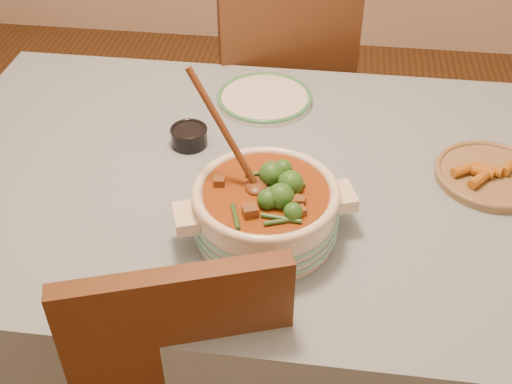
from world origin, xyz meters
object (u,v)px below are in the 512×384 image
at_px(white_plate, 265,98).
at_px(stew_casserole, 265,206).
at_px(chair_far, 279,90).
at_px(fried_plate, 490,173).
at_px(dining_table, 255,202).
at_px(condiment_bowl, 189,135).

bearing_deg(white_plate, stew_casserole, -82.93).
relative_size(stew_casserole, white_plate, 1.14).
height_order(stew_casserole, chair_far, stew_casserole).
bearing_deg(fried_plate, stew_casserole, -153.14).
bearing_deg(fried_plate, chair_far, 130.35).
relative_size(dining_table, stew_casserole, 4.23).
relative_size(dining_table, chair_far, 1.71).
bearing_deg(dining_table, white_plate, 93.02).
bearing_deg(dining_table, stew_casserole, -76.57).
xyz_separation_m(fried_plate, chair_far, (-0.59, 0.69, -0.22)).
bearing_deg(chair_far, dining_table, 69.40).
distance_m(condiment_bowl, chair_far, 0.70).
xyz_separation_m(white_plate, condiment_bowl, (-0.17, -0.23, 0.02)).
height_order(dining_table, condiment_bowl, condiment_bowl).
distance_m(stew_casserole, white_plate, 0.55).
xyz_separation_m(white_plate, fried_plate, (0.59, -0.28, 0.01)).
bearing_deg(white_plate, dining_table, -86.98).
bearing_deg(white_plate, fried_plate, -25.58).
relative_size(dining_table, white_plate, 4.84).
bearing_deg(chair_far, white_plate, 67.87).
distance_m(dining_table, condiment_bowl, 0.24).
relative_size(dining_table, fried_plate, 6.25).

